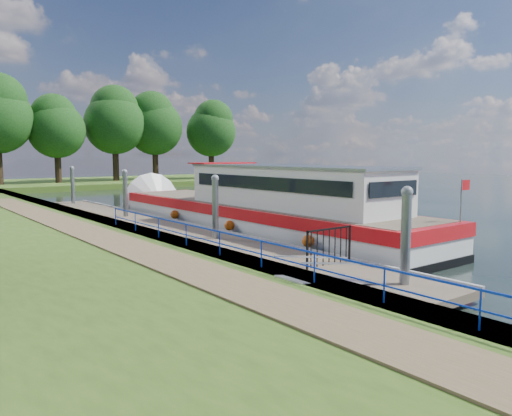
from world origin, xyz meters
TOP-DOWN VIEW (x-y plane):
  - ground at (0.00, 0.00)m, footprint 160.00×160.00m
  - bank_edge at (-2.55, 15.00)m, footprint 1.10×90.00m
  - far_bank at (12.00, 52.00)m, footprint 60.00×18.00m
  - footpath at (-4.40, 8.00)m, footprint 1.60×40.00m
  - blue_fence at (-2.75, 3.00)m, footprint 0.04×18.04m
  - pontoon at (0.00, 13.00)m, footprint 2.50×30.00m
  - mooring_piles at (0.00, 13.00)m, footprint 0.30×27.30m
  - gangway at (-1.85, 0.50)m, footprint 2.58×1.00m
  - gate_panel at (-0.00, 2.20)m, footprint 1.85×0.05m
  - barge at (3.60, 11.10)m, footprint 4.36×21.15m

SIDE VIEW (x-z plane):
  - ground at x=0.00m, z-range 0.00..0.00m
  - pontoon at x=0.00m, z-range -0.10..0.46m
  - far_bank at x=12.00m, z-range 0.00..0.60m
  - bank_edge at x=-2.55m, z-range 0.00..0.78m
  - gangway at x=-1.85m, z-range 0.16..1.09m
  - footpath at x=-4.40m, z-range 0.78..0.83m
  - barge at x=3.60m, z-range -1.30..3.48m
  - gate_panel at x=0.00m, z-range 0.57..1.72m
  - mooring_piles at x=0.00m, z-range -0.50..3.05m
  - blue_fence at x=-2.75m, z-range 0.95..1.67m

